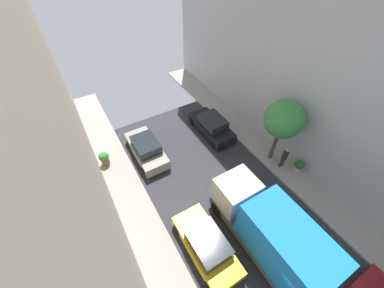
{
  "coord_description": "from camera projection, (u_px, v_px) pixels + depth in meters",
  "views": [
    {
      "loc": [
        -5.54,
        0.83,
        12.46
      ],
      "look_at": [
        0.46,
        10.91,
        0.5
      ],
      "focal_mm": 21.19,
      "sensor_mm": 36.0,
      "label": 1
    }
  ],
  "objects": [
    {
      "name": "sidewalk_right",
      "position": [
        369.0,
        243.0,
        12.13
      ],
      "size": [
        2.0,
        44.0,
        0.15
      ],
      "primitive_type": "cube",
      "color": "gray",
      "rests_on": "ground"
    },
    {
      "name": "parked_car_left_3",
      "position": [
        207.0,
        246.0,
        11.41
      ],
      "size": [
        1.78,
        4.2,
        1.57
      ],
      "color": "gold",
      "rests_on": "ground"
    },
    {
      "name": "parked_car_left_4",
      "position": [
        146.0,
        149.0,
        16.1
      ],
      "size": [
        1.78,
        4.2,
        1.57
      ],
      "color": "gray",
      "rests_on": "ground"
    },
    {
      "name": "parked_car_right_2",
      "position": [
        212.0,
        126.0,
        17.84
      ],
      "size": [
        1.78,
        4.2,
        1.57
      ],
      "color": "black",
      "rests_on": "ground"
    },
    {
      "name": "delivery_truck",
      "position": [
        270.0,
        232.0,
        10.81
      ],
      "size": [
        2.26,
        6.6,
        3.38
      ],
      "color": "#4C4C51",
      "rests_on": "ground"
    },
    {
      "name": "pedestrian",
      "position": [
        284.0,
        157.0,
        15.1
      ],
      "size": [
        0.4,
        0.36,
        1.72
      ],
      "color": "#2D334C",
      "rests_on": "sidewalk_right"
    },
    {
      "name": "street_tree_1",
      "position": [
        284.0,
        119.0,
        13.81
      ],
      "size": [
        2.43,
        2.43,
        4.75
      ],
      "color": "brown",
      "rests_on": "sidewalk_right"
    },
    {
      "name": "potted_plant_3",
      "position": [
        104.0,
        158.0,
        15.5
      ],
      "size": [
        0.67,
        0.67,
        1.05
      ],
      "color": "brown",
      "rests_on": "sidewalk_left"
    },
    {
      "name": "potted_plant_4",
      "position": [
        299.0,
        165.0,
        15.22
      ],
      "size": [
        0.62,
        0.62,
        0.84
      ],
      "color": "#B2A899",
      "rests_on": "sidewalk_right"
    }
  ]
}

